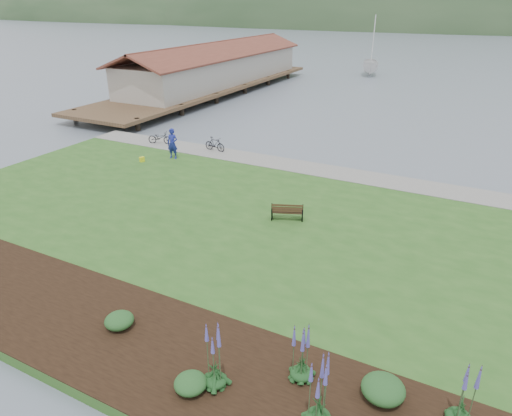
# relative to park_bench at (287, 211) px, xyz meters

# --- Properties ---
(ground) EXTENTS (600.00, 600.00, 0.00)m
(ground) POSITION_rel_park_bench_xyz_m (-1.22, 0.20, -0.85)
(ground) COLOR slate
(ground) RESTS_ON ground
(lawn) EXTENTS (34.00, 20.00, 0.40)m
(lawn) POSITION_rel_park_bench_xyz_m (-1.22, -1.80, -0.65)
(lawn) COLOR #2B5A1F
(lawn) RESTS_ON ground
(shoreline_path) EXTENTS (34.00, 2.20, 0.03)m
(shoreline_path) POSITION_rel_park_bench_xyz_m (-1.22, 7.10, -0.43)
(shoreline_path) COLOR gray
(shoreline_path) RESTS_ON lawn
(garden_bed) EXTENTS (24.00, 4.40, 0.04)m
(garden_bed) POSITION_rel_park_bench_xyz_m (1.78, -9.60, -0.43)
(garden_bed) COLOR black
(garden_bed) RESTS_ON lawn
(pier_pavilion) EXTENTS (8.00, 36.00, 5.40)m
(pier_pavilion) POSITION_rel_park_bench_xyz_m (-21.22, 27.72, 1.79)
(pier_pavilion) COLOR #4C3826
(pier_pavilion) RESTS_ON ground
(park_bench) EXTENTS (1.56, 1.09, 0.90)m
(park_bench) POSITION_rel_park_bench_xyz_m (0.00, 0.00, 0.00)
(park_bench) COLOR #2F2012
(park_bench) RESTS_ON lawn
(person) EXTENTS (0.90, 0.68, 2.27)m
(person) POSITION_rel_park_bench_xyz_m (-10.14, 4.87, 0.69)
(person) COLOR navy
(person) RESTS_ON lawn
(bicycle_a) EXTENTS (1.07, 1.80, 0.89)m
(bicycle_a) POSITION_rel_park_bench_xyz_m (-12.91, 7.03, -0.00)
(bicycle_a) COLOR black
(bicycle_a) RESTS_ON lawn
(bicycle_b) EXTENTS (0.57, 1.59, 0.94)m
(bicycle_b) POSITION_rel_park_bench_xyz_m (-8.59, 7.40, 0.02)
(bicycle_b) COLOR black
(bicycle_b) RESTS_ON lawn
(sailboat) EXTENTS (11.52, 11.64, 24.88)m
(sailboat) POSITION_rel_park_bench_xyz_m (-8.67, 47.89, -0.85)
(sailboat) COLOR silver
(sailboat) RESTS_ON ground
(pannier) EXTENTS (0.27, 0.33, 0.31)m
(pannier) POSITION_rel_park_bench_xyz_m (-11.47, 3.40, -0.29)
(pannier) COLOR yellow
(pannier) RESTS_ON lawn
(echium_0) EXTENTS (0.62, 0.62, 2.29)m
(echium_0) POSITION_rel_park_bench_xyz_m (2.38, -9.99, 0.53)
(echium_0) COLOR #163D1B
(echium_0) RESTS_ON garden_bed
(echium_1) EXTENTS (0.62, 0.62, 2.01)m
(echium_1) POSITION_rel_park_bench_xyz_m (4.29, -8.72, 0.40)
(echium_1) COLOR #163D1B
(echium_1) RESTS_ON garden_bed
(echium_2) EXTENTS (0.62, 0.62, 2.07)m
(echium_2) POSITION_rel_park_bench_xyz_m (5.19, -9.83, 0.48)
(echium_2) COLOR #163D1B
(echium_2) RESTS_ON garden_bed
(echium_3) EXTENTS (0.62, 0.62, 2.26)m
(echium_3) POSITION_rel_park_bench_xyz_m (8.18, -8.29, 0.46)
(echium_3) COLOR #163D1B
(echium_3) RESTS_ON garden_bed
(shrub_0) EXTENTS (0.90, 0.90, 0.45)m
(shrub_0) POSITION_rel_park_bench_xyz_m (-1.53, -9.36, -0.18)
(shrub_0) COLOR #1E4C21
(shrub_0) RESTS_ON garden_bed
(shrub_1) EXTENTS (0.87, 0.87, 0.43)m
(shrub_1) POSITION_rel_park_bench_xyz_m (1.89, -10.42, -0.19)
(shrub_1) COLOR #1E4C21
(shrub_1) RESTS_ON garden_bed
(shrub_2) EXTENTS (1.12, 1.12, 0.56)m
(shrub_2) POSITION_rel_park_bench_xyz_m (6.38, -8.37, -0.13)
(shrub_2) COLOR #1E4C21
(shrub_2) RESTS_ON garden_bed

